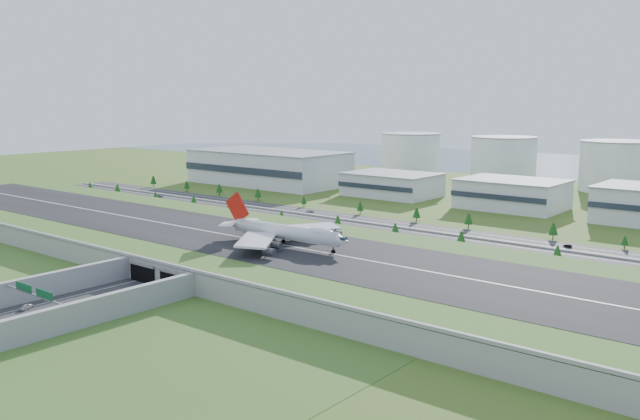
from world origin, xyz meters
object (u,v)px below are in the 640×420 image
Objects in this scene: fuel_tank_a at (410,154)px; car_7 at (310,211)px; car_4 at (160,196)px; car_5 at (568,246)px; car_2 at (89,311)px; boeing_747 at (285,232)px; car_0 at (25,307)px.

car_7 is at bearing -73.77° from fuel_tank_a.
fuel_tank_a is 10.09× the size of car_4.
car_5 is 0.81× the size of car_7.
car_4 is 0.97× the size of car_7.
car_2 is 250.64m from car_4.
fuel_tank_a reaches higher than car_2.
boeing_747 reaches higher than car_5.
car_4 reaches higher than car_0.
car_5 is at bearing 65.16° from car_7.
fuel_tank_a is 215.46m from car_7.
boeing_747 reaches higher than car_4.
car_2 is (-5.45, -83.20, -12.68)m from boeing_747.
car_0 is 21.41m from car_2.
car_4 is at bearing -106.26° from car_7.
car_4 is (-184.93, 169.18, 0.15)m from car_2.
car_4 reaches higher than car_7.
fuel_tank_a is at bearing 81.47° from car_0.
car_7 is at bearing 80.39° from car_0.
car_4 is at bearing -104.18° from fuel_tank_a.
car_0 reaches higher than car_7.
fuel_tank_a reaches higher than car_5.
car_2 is (128.45, -392.70, -16.69)m from fuel_tank_a.
car_2 is at bearing -4.54° from car_7.
boeing_747 reaches higher than car_0.
car_4 is (-190.38, 85.98, -12.53)m from boeing_747.
fuel_tank_a reaches higher than car_4.
fuel_tank_a is at bearing 111.09° from boeing_747.
car_5 is 148.89m from car_7.
car_0 is 0.98× the size of car_4.
fuel_tank_a is 413.51m from car_2.
boeing_747 is 15.10× the size of car_5.
boeing_747 reaches higher than car_2.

